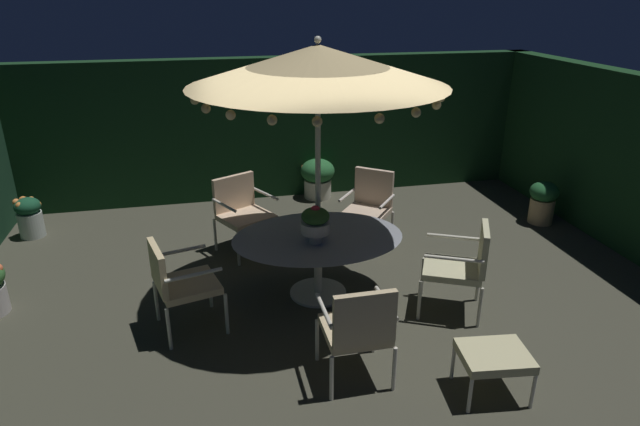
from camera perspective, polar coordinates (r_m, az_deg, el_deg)
The scene contains 14 objects.
ground_plane at distance 6.33m, azimuth 0.23°, elevation -8.07°, with size 8.54×6.86×0.02m, color #3F3E31.
hedge_backdrop_rear at distance 8.93m, azimuth -4.44°, elevation 8.81°, with size 8.54×0.30×2.23m, color #14351B.
patio_dining_table at distance 5.97m, azimuth -0.21°, elevation -3.42°, with size 1.86×1.41×0.72m.
patio_umbrella at distance 5.42m, azimuth -0.23°, elevation 15.08°, with size 2.56×2.56×2.78m.
centerpiece_planter at distance 5.67m, azimuth -0.47°, elevation -0.91°, with size 0.31×0.31×0.42m.
patio_chair_north at distance 5.85m, azimuth 14.68°, elevation -5.02°, with size 0.81×0.77×0.99m.
patio_chair_northeast at distance 7.28m, azimuth 5.16°, elevation 1.06°, with size 0.80×0.80×0.98m.
patio_chair_east at distance 7.13m, azimuth -8.18°, elevation 0.49°, with size 0.85×0.82×0.97m.
patio_chair_southeast at distance 5.54m, azimuth -14.59°, elevation -6.74°, with size 0.72×0.72×0.95m.
patio_chair_south at distance 4.70m, azimuth 4.03°, elevation -11.73°, with size 0.59×0.59×0.98m.
ottoman_footrest at distance 4.91m, azimuth 17.70°, elevation -14.12°, with size 0.61×0.52×0.42m.
potted_plant_back_center at distance 8.50m, azimuth -28.02°, elevation -0.25°, with size 0.35×0.34×0.57m.
potted_plant_left_far at distance 8.94m, azimuth -0.25°, elevation 3.81°, with size 0.55×0.55×0.65m.
potted_plant_right_far at distance 8.58m, azimuth 22.21°, elevation 1.21°, with size 0.41×0.41×0.62m.
Camera 1 is at (-1.20, -5.32, 3.19)m, focal length 30.72 mm.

